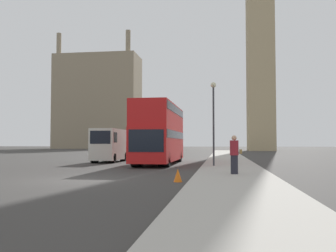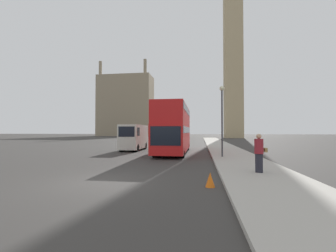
{
  "view_description": "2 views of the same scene",
  "coord_description": "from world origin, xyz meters",
  "px_view_note": "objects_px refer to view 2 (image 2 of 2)",
  "views": [
    {
      "loc": [
        6.28,
        -15.56,
        1.62
      ],
      "look_at": [
        2.2,
        12.9,
        2.92
      ],
      "focal_mm": 40.0,
      "sensor_mm": 36.0,
      "label": 1
    },
    {
      "loc": [
        4.12,
        -8.76,
        2.1
      ],
      "look_at": [
        0.03,
        19.62,
        2.76
      ],
      "focal_mm": 24.0,
      "sensor_mm": 36.0,
      "label": 2
    }
  ],
  "objects_px": {
    "white_van": "(134,137)",
    "pedestrian": "(259,153)",
    "clock_tower": "(233,31)",
    "red_double_decker_bus": "(174,127)",
    "street_lamp": "(222,110)",
    "parked_sedan": "(162,139)"
  },
  "relations": [
    {
      "from": "white_van",
      "to": "pedestrian",
      "type": "relative_size",
      "value": 2.77
    },
    {
      "from": "clock_tower",
      "to": "pedestrian",
      "type": "relative_size",
      "value": 35.91
    },
    {
      "from": "clock_tower",
      "to": "red_double_decker_bus",
      "type": "height_order",
      "value": "clock_tower"
    },
    {
      "from": "red_double_decker_bus",
      "to": "clock_tower",
      "type": "bearing_deg",
      "value": 75.86
    },
    {
      "from": "clock_tower",
      "to": "street_lamp",
      "type": "bearing_deg",
      "value": -98.96
    },
    {
      "from": "red_double_decker_bus",
      "to": "parked_sedan",
      "type": "relative_size",
      "value": 2.2
    },
    {
      "from": "pedestrian",
      "to": "street_lamp",
      "type": "height_order",
      "value": "street_lamp"
    },
    {
      "from": "clock_tower",
      "to": "red_double_decker_bus",
      "type": "bearing_deg",
      "value": -104.14
    },
    {
      "from": "white_van",
      "to": "street_lamp",
      "type": "xyz_separation_m",
      "value": [
        8.85,
        -6.1,
        2.26
      ]
    },
    {
      "from": "parked_sedan",
      "to": "red_double_decker_bus",
      "type": "bearing_deg",
      "value": -76.7
    },
    {
      "from": "red_double_decker_bus",
      "to": "street_lamp",
      "type": "xyz_separation_m",
      "value": [
        4.17,
        -3.72,
        1.26
      ]
    },
    {
      "from": "pedestrian",
      "to": "parked_sedan",
      "type": "distance_m",
      "value": 30.36
    },
    {
      "from": "clock_tower",
      "to": "pedestrian",
      "type": "xyz_separation_m",
      "value": [
        -7.43,
        -60.55,
        -32.47
      ]
    },
    {
      "from": "red_double_decker_bus",
      "to": "street_lamp",
      "type": "distance_m",
      "value": 5.73
    },
    {
      "from": "street_lamp",
      "to": "white_van",
      "type": "bearing_deg",
      "value": 145.42
    },
    {
      "from": "white_van",
      "to": "street_lamp",
      "type": "bearing_deg",
      "value": -34.58
    },
    {
      "from": "street_lamp",
      "to": "red_double_decker_bus",
      "type": "bearing_deg",
      "value": 138.23
    },
    {
      "from": "white_van",
      "to": "pedestrian",
      "type": "height_order",
      "value": "white_van"
    },
    {
      "from": "pedestrian",
      "to": "parked_sedan",
      "type": "relative_size",
      "value": 0.39
    },
    {
      "from": "white_van",
      "to": "parked_sedan",
      "type": "distance_m",
      "value": 16.28
    },
    {
      "from": "red_double_decker_bus",
      "to": "white_van",
      "type": "xyz_separation_m",
      "value": [
        -4.68,
        2.38,
        -1.01
      ]
    },
    {
      "from": "clock_tower",
      "to": "pedestrian",
      "type": "distance_m",
      "value": 69.11
    }
  ]
}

